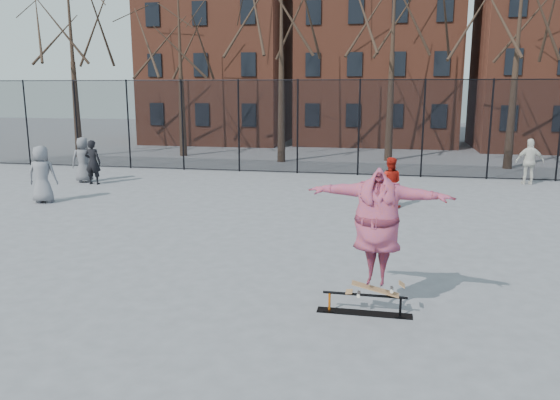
% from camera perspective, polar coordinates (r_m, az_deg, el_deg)
% --- Properties ---
extents(ground, '(100.00, 100.00, 0.00)m').
position_cam_1_polar(ground, '(11.02, -2.39, -7.67)').
color(ground, slate).
extents(skate_rail, '(1.56, 0.24, 0.34)m').
position_cam_1_polar(skate_rail, '(9.22, 8.82, -10.86)').
color(skate_rail, black).
rests_on(skate_rail, ground).
extents(skateboard, '(0.84, 0.20, 0.10)m').
position_cam_1_polar(skateboard, '(9.13, 9.90, -9.41)').
color(skateboard, brown).
rests_on(skateboard, skate_rail).
extents(skater, '(2.39, 0.90, 1.89)m').
position_cam_1_polar(skater, '(8.82, 10.13, -3.35)').
color(skater, '#503687').
rests_on(skater, skateboard).
extents(bystander_grey, '(1.00, 0.76, 1.84)m').
position_cam_1_polar(bystander_grey, '(19.07, -23.60, 2.48)').
color(bystander_grey, slate).
rests_on(bystander_grey, ground).
extents(bystander_black, '(0.63, 0.42, 1.70)m').
position_cam_1_polar(bystander_black, '(22.06, -18.97, 3.76)').
color(bystander_black, black).
rests_on(bystander_black, ground).
extents(bystander_red, '(0.80, 0.64, 1.56)m').
position_cam_1_polar(bystander_red, '(17.13, 11.38, 1.81)').
color(bystander_red, '#B2190F').
rests_on(bystander_red, ground).
extents(bystander_white, '(1.04, 0.45, 1.75)m').
position_cam_1_polar(bystander_white, '(22.87, 24.64, 3.66)').
color(bystander_white, silver).
rests_on(bystander_white, ground).
extents(bystander_extra, '(1.03, 0.92, 1.77)m').
position_cam_1_polar(bystander_extra, '(22.66, -19.85, 3.98)').
color(bystander_extra, '#5B5A5F').
rests_on(bystander_extra, ground).
extents(fence, '(34.03, 0.07, 4.00)m').
position_cam_1_polar(fence, '(23.28, 5.24, 7.70)').
color(fence, black).
rests_on(fence, ground).
extents(tree_row, '(33.66, 7.46, 10.67)m').
position_cam_1_polar(tree_row, '(27.63, 5.94, 19.33)').
color(tree_row, black).
rests_on(tree_row, ground).
extents(rowhouses, '(29.00, 7.00, 13.00)m').
position_cam_1_polar(rowhouses, '(36.22, 8.90, 15.37)').
color(rowhouses, brown).
rests_on(rowhouses, ground).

